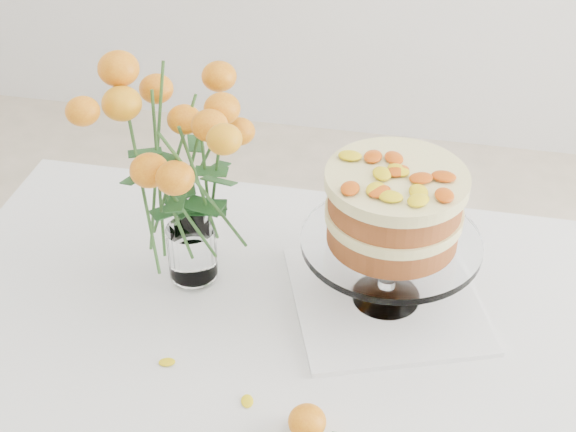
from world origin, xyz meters
name	(u,v)px	position (x,y,z in m)	size (l,w,h in m)	color
table	(337,400)	(0.00, 0.00, 0.67)	(1.43, 0.93, 0.76)	tan
napkin	(385,299)	(0.06, 0.16, 0.76)	(0.30, 0.30, 0.01)	white
cake_stand	(394,214)	(0.06, 0.16, 0.94)	(0.29, 0.29, 0.26)	white
rose_vase	(184,157)	(-0.28, 0.16, 1.00)	(0.32, 0.32, 0.42)	white
loose_rose_far	(307,422)	(-0.02, -0.14, 0.78)	(0.09, 0.06, 0.05)	#CF5A0A
stray_petal_a	(247,401)	(-0.12, -0.10, 0.76)	(0.03, 0.02, 0.00)	yellow
stray_petal_d	(167,362)	(-0.26, -0.05, 0.76)	(0.03, 0.02, 0.00)	yellow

